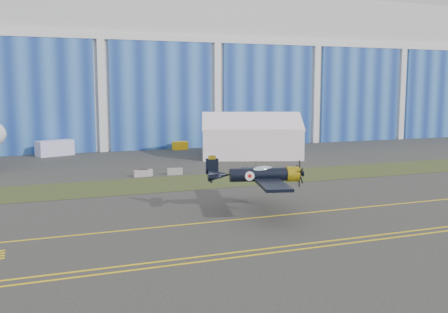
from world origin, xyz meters
name	(u,v)px	position (x,y,z in m)	size (l,w,h in m)	color
ground	(180,211)	(0.00, 0.00, 0.00)	(260.00, 260.00, 0.00)	#383935
grass_median	(147,185)	(0.00, 14.00, 0.02)	(260.00, 10.00, 0.02)	#475128
hangar	(86,72)	(0.00, 71.79, 14.96)	(220.00, 45.70, 30.00)	silver
taxiway_centreline	(197,223)	(0.00, -5.00, 0.01)	(200.00, 0.20, 0.02)	yellow
edge_line_near	(240,257)	(0.00, -14.50, 0.01)	(80.00, 0.20, 0.02)	yellow
edge_line_far	(234,253)	(0.00, -13.50, 0.01)	(80.00, 0.20, 0.02)	yellow
warbird	(259,175)	(6.83, -2.78, 3.47)	(12.92, 14.49, 3.68)	black
tent	(251,134)	(22.12, 33.37, 3.77)	(19.23, 16.58, 7.53)	white
shipping_container	(55,148)	(-8.53, 46.42, 1.31)	(6.06, 2.42, 2.62)	#CBCDFE
tug	(180,146)	(13.88, 47.39, 0.75)	(2.57, 1.61, 1.50)	yellow
barrier_a	(141,173)	(0.63, 20.09, 0.45)	(2.00, 0.60, 0.90)	gray
barrier_b	(145,173)	(1.14, 20.23, 0.45)	(2.00, 0.60, 0.90)	#9C9697
barrier_c	(175,172)	(5.12, 19.96, 0.45)	(2.00, 0.60, 0.90)	gray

